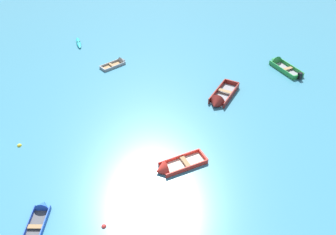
{
  "coord_description": "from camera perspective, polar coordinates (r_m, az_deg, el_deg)",
  "views": [
    {
      "loc": [
        1.12,
        -0.34,
        16.8
      ],
      "look_at": [
        0.0,
        21.4,
        0.15
      ],
      "focal_mm": 36.37,
      "sensor_mm": 36.0,
      "label": 1
    }
  ],
  "objects": [
    {
      "name": "rowboat_maroon_far_left",
      "position": [
        29.71,
        8.65,
        3.03
      ],
      "size": [
        3.12,
        4.51,
        1.31
      ],
      "color": "gray",
      "rests_on": "ground_plane"
    },
    {
      "name": "mooring_buoy_trailing",
      "position": [
        27.3,
        -23.62,
        -4.36
      ],
      "size": [
        0.33,
        0.33,
        0.33
      ],
      "primitive_type": "sphere",
      "color": "yellow",
      "rests_on": "ground_plane"
    },
    {
      "name": "rowboat_green_foreground_center",
      "position": [
        36.53,
        18.21,
        8.43
      ],
      "size": [
        3.03,
        4.11,
        1.23
      ],
      "color": "gray",
      "rests_on": "ground_plane"
    },
    {
      "name": "rowboat_red_near_camera",
      "position": [
        23.21,
        0.28,
        -8.4
      ],
      "size": [
        3.8,
        2.81,
        1.16
      ],
      "color": "beige",
      "rests_on": "ground_plane"
    },
    {
      "name": "rowboat_grey_midfield_left",
      "position": [
        35.62,
        -8.18,
        9.1
      ],
      "size": [
        2.69,
        2.66,
        0.93
      ],
      "color": "#99754C",
      "rests_on": "ground_plane"
    },
    {
      "name": "rowboat_blue_outer_left",
      "position": [
        22.13,
        -20.59,
        -14.83
      ],
      "size": [
        1.08,
        3.04,
        0.88
      ],
      "color": "#4C4C51",
      "rests_on": "ground_plane"
    },
    {
      "name": "kayak_turquoise_midfield_right",
      "position": [
        40.75,
        -14.76,
        12.02
      ],
      "size": [
        1.48,
        2.89,
        0.28
      ],
      "color": "teal",
      "rests_on": "ground_plane"
    },
    {
      "name": "mooring_buoy_far_field",
      "position": [
        20.78,
        -10.69,
        -17.52
      ],
      "size": [
        0.29,
        0.29,
        0.29
      ],
      "primitive_type": "sphere",
      "color": "red",
      "rests_on": "ground_plane"
    }
  ]
}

